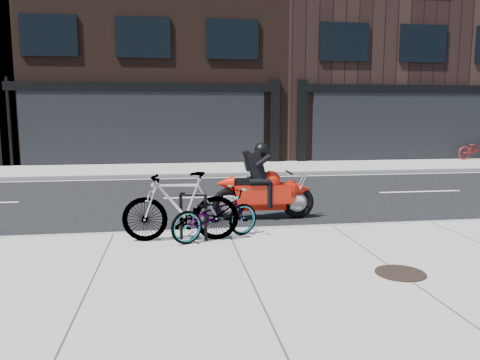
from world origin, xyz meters
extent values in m
plane|color=black|center=(0.00, 0.00, 0.00)|extent=(120.00, 120.00, 0.00)
cube|color=gray|center=(0.00, -5.00, 0.07)|extent=(60.00, 6.00, 0.13)
cube|color=gray|center=(0.00, 7.75, 0.07)|extent=(60.00, 3.50, 0.13)
cube|color=black|center=(-2.00, 14.50, 7.25)|extent=(12.00, 10.00, 14.50)
cube|color=black|center=(10.00, 14.50, 6.25)|extent=(12.00, 10.00, 12.50)
cylinder|color=black|center=(-0.83, -2.53, 0.52)|extent=(0.05, 0.05, 0.77)
cylinder|color=black|center=(-0.43, -2.67, 0.52)|extent=(0.05, 0.05, 0.77)
cylinder|color=black|center=(-0.63, -2.60, 0.90)|extent=(0.42, 0.19, 0.05)
imported|color=gray|center=(-0.26, -2.60, 0.56)|extent=(1.71, 1.18, 0.85)
imported|color=gray|center=(-0.84, -2.60, 0.71)|extent=(1.94, 0.65, 1.15)
torus|color=black|center=(1.69, -0.69, 0.33)|extent=(0.69, 0.17, 0.69)
torus|color=black|center=(0.20, -0.65, 0.33)|extent=(0.69, 0.17, 0.69)
cube|color=#BB1608|center=(0.93, -0.67, 0.54)|extent=(1.27, 0.43, 0.40)
cone|color=#BB1608|center=(1.73, -0.69, 0.61)|extent=(0.48, 0.47, 0.46)
sphere|color=#BB1608|center=(1.09, -0.67, 0.82)|extent=(0.42, 0.42, 0.42)
cube|color=black|center=(0.62, -0.66, 0.80)|extent=(0.58, 0.31, 0.13)
cylinder|color=silver|center=(0.36, -0.47, 0.31)|extent=(0.58, 0.11, 0.09)
cube|color=black|center=(0.77, -0.67, 1.15)|extent=(0.42, 0.39, 0.62)
cube|color=black|center=(0.60, -0.66, 1.24)|extent=(0.25, 0.32, 0.42)
sphere|color=black|center=(0.89, -0.67, 1.47)|extent=(0.30, 0.30, 0.30)
imported|color=maroon|center=(12.57, 9.00, 0.60)|extent=(1.81, 0.72, 0.93)
cylinder|color=black|center=(2.00, -4.64, 0.14)|extent=(0.73, 0.73, 0.02)
camera|label=1|loc=(-0.96, -10.21, 2.25)|focal=35.00mm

